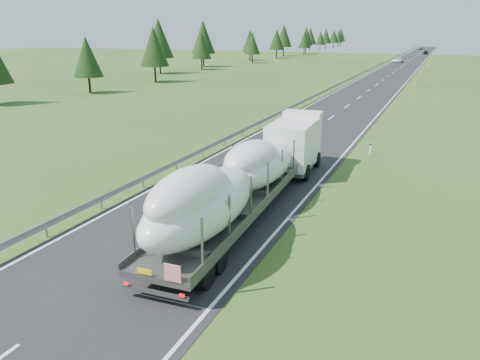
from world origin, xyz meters
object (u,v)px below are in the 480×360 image
at_px(distant_van, 398,60).
at_px(distant_car_dark, 426,52).
at_px(boat_truck, 247,173).
at_px(distant_car_blue, 421,48).
at_px(highway_sign, 420,77).

height_order(distant_van, distant_car_dark, distant_car_dark).
xyz_separation_m(boat_truck, distant_car_blue, (-3.94, 233.46, -1.56)).
distance_m(highway_sign, distant_van, 65.60).
height_order(highway_sign, distant_car_dark, highway_sign).
height_order(boat_truck, distant_van, boat_truck).
relative_size(highway_sign, distant_car_blue, 0.59).
distance_m(highway_sign, boat_truck, 65.63).
bearing_deg(boat_truck, highway_sign, 85.74).
relative_size(boat_truck, distant_car_blue, 4.77).
bearing_deg(distant_car_dark, boat_truck, -92.93).
height_order(highway_sign, distant_van, highway_sign).
xyz_separation_m(boat_truck, distant_car_dark, (0.26, 188.55, -1.50)).
bearing_deg(distant_van, highway_sign, -77.83).
distance_m(boat_truck, distant_van, 130.39).
bearing_deg(highway_sign, boat_truck, -94.26).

